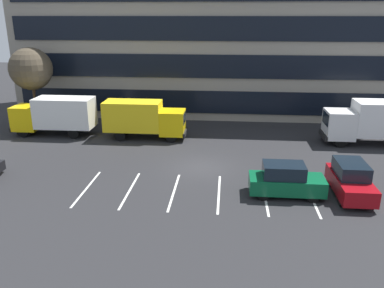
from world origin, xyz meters
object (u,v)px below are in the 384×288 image
Objects in this scene: box_truck_yellow_all at (143,118)px; box_truck_white at (375,120)px; bare_tree at (31,69)px; suv_maroon at (350,180)px; suv_forest at (286,180)px; box_truck_yellow at (55,114)px.

box_truck_white is at bearing 0.30° from box_truck_yellow_all.
bare_tree is (-11.45, 3.33, 3.67)m from box_truck_yellow_all.
box_truck_white reaches higher than suv_maroon.
suv_forest is at bearing -31.89° from bare_tree.
bare_tree reaches higher than box_truck_white.
box_truck_white is at bearing -0.44° from box_truck_yellow.
box_truck_yellow is 1.04× the size of box_truck_yellow_all.
suv_maroon is 29.95m from bare_tree.
box_truck_white is 1.77× the size of suv_forest.
bare_tree is at bearing 148.11° from suv_forest.
box_truck_yellow is (-27.82, 0.21, -0.14)m from box_truck_white.
box_truck_white is 31.48m from bare_tree.
suv_forest is 0.59× the size of bare_tree.
box_truck_yellow is at bearing 179.56° from box_truck_white.
box_truck_yellow is 1.62× the size of suv_maroon.
box_truck_white is 27.82m from box_truck_yellow.
suv_maroon reaches higher than suv_forest.
suv_maroon is at bearing 5.68° from suv_forest.
suv_forest is (10.96, -10.61, -0.89)m from box_truck_yellow_all.
suv_forest is (-8.71, -10.71, -1.10)m from box_truck_white.
suv_maroon is (14.87, -10.22, -0.87)m from box_truck_yellow_all.
box_truck_yellow reaches higher than suv_maroon.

